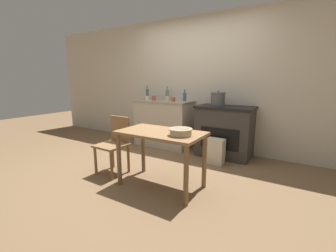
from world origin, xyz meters
TOP-DOWN VIEW (x-y plane):
  - ground_plane at (0.00, 0.00)m, footprint 14.00×14.00m
  - wall_back at (0.00, 1.58)m, footprint 8.00×0.07m
  - counter_cabinet at (-0.59, 1.27)m, footprint 1.18×0.58m
  - stove at (0.69, 1.27)m, footprint 0.98×0.59m
  - work_table at (0.38, -0.30)m, footprint 1.06×0.60m
  - chair at (-0.45, -0.28)m, footprint 0.41×0.41m
  - flour_sack at (0.69, 0.83)m, footprint 0.29×0.20m
  - stock_pot at (0.57, 1.21)m, footprint 0.25×0.25m
  - mixing_bowl_large at (0.68, -0.35)m, footprint 0.27×0.27m
  - bottle_far_left at (-0.13, 1.31)m, footprint 0.07×0.07m
  - bottle_left at (-1.03, 1.32)m, footprint 0.06×0.06m
  - bottle_mid_left at (-0.60, 1.43)m, footprint 0.06×0.06m
  - cup_center_left at (-0.90, 1.13)m, footprint 0.07×0.07m
  - cup_center at (-0.43, 1.17)m, footprint 0.07×0.07m
  - cup_center_right at (-0.73, 1.14)m, footprint 0.08×0.08m
  - cup_mid_right at (-0.29, 1.15)m, footprint 0.07×0.07m

SIDE VIEW (x-z plane):
  - ground_plane at x=0.00m, z-range 0.00..0.00m
  - flour_sack at x=0.69m, z-range 0.00..0.41m
  - chair at x=-0.45m, z-range 0.04..0.86m
  - stove at x=0.69m, z-range 0.00..0.90m
  - counter_cabinet at x=-0.59m, z-range 0.00..0.95m
  - work_table at x=0.38m, z-range 0.24..0.97m
  - mixing_bowl_large at x=0.68m, z-range 0.73..0.81m
  - cup_center_left at x=-0.90m, z-range 0.95..1.03m
  - cup_mid_right at x=-0.29m, z-range 0.95..1.03m
  - cup_center_right at x=-0.73m, z-range 0.95..1.04m
  - cup_center at x=-0.43m, z-range 0.95..1.04m
  - stock_pot at x=0.57m, z-range 0.89..1.16m
  - bottle_far_left at x=-0.13m, z-range 0.92..1.15m
  - bottle_mid_left at x=-0.60m, z-range 0.91..1.19m
  - bottle_left at x=-1.03m, z-range 0.91..1.20m
  - wall_back at x=0.00m, z-range 0.00..2.55m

